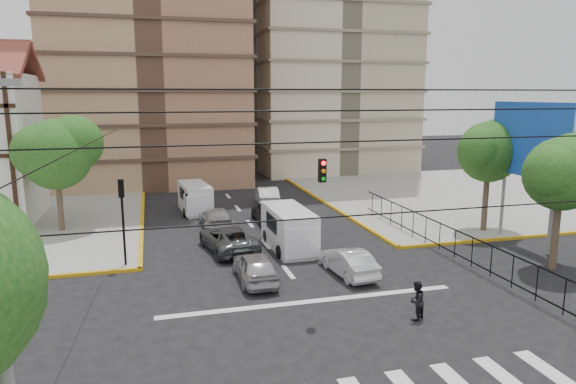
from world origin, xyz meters
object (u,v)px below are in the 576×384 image
object	(u,v)px
van_right_lane	(290,230)
car_silver_front_left	(255,267)
car_white_front_right	(348,262)
van_left_lane	(195,199)
traffic_light_nw	(122,208)
pedestrian_crosswalk	(416,301)

from	to	relation	value
van_right_lane	car_silver_front_left	size ratio (longest dim) A/B	1.26
car_white_front_right	van_left_lane	bearing A→B (deg)	-74.52
traffic_light_nw	car_silver_front_left	world-z (taller)	traffic_light_nw
pedestrian_crosswalk	van_right_lane	bearing A→B (deg)	-110.04
van_right_lane	car_silver_front_left	distance (m)	5.30
van_right_lane	car_silver_front_left	bearing A→B (deg)	-124.93
car_white_front_right	van_right_lane	bearing A→B (deg)	-76.46
van_right_lane	van_left_lane	bearing A→B (deg)	110.29
car_white_front_right	pedestrian_crosswalk	size ratio (longest dim) A/B	2.56
traffic_light_nw	car_white_front_right	xyz separation A→B (m)	(10.52, -3.94, -2.45)
van_left_lane	car_silver_front_left	world-z (taller)	van_left_lane
van_left_lane	car_silver_front_left	xyz separation A→B (m)	(1.43, -15.25, -0.33)
van_left_lane	pedestrian_crosswalk	distance (m)	22.03
van_right_lane	car_silver_front_left	xyz separation A→B (m)	(-2.91, -4.41, -0.42)
traffic_light_nw	car_silver_front_left	size ratio (longest dim) A/B	1.07
car_white_front_right	pedestrian_crosswalk	distance (m)	5.46
car_white_front_right	pedestrian_crosswalk	world-z (taller)	pedestrian_crosswalk
traffic_light_nw	van_left_lane	bearing A→B (deg)	68.67
car_silver_front_left	pedestrian_crosswalk	world-z (taller)	pedestrian_crosswalk
van_right_lane	car_white_front_right	distance (m)	5.04
traffic_light_nw	van_left_lane	xyz separation A→B (m)	(4.54, 11.64, -2.09)
van_left_lane	pedestrian_crosswalk	bearing A→B (deg)	-78.30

